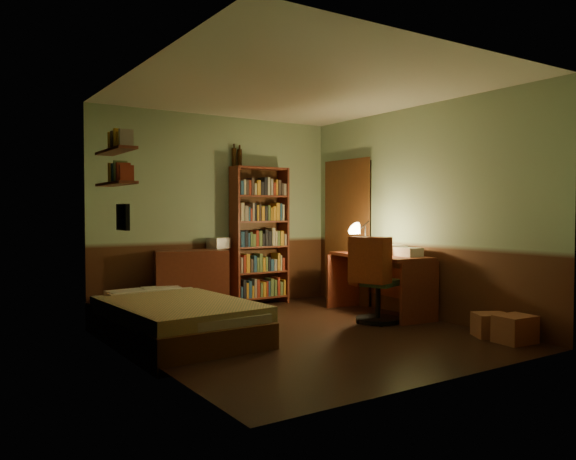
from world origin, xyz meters
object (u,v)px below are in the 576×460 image
desk (379,284)px  desk_lamp (365,229)px  dresser (191,281)px  mini_stereo (219,243)px  bookshelf (260,236)px  bed (172,304)px  cardboard_box_b (492,325)px  cardboard_box_a (515,329)px  office_chair (378,275)px

desk → desk_lamp: desk_lamp is taller
dresser → mini_stereo: size_ratio=3.41×
bookshelf → bed: bearing=-148.3°
desk → desk_lamp: bearing=116.0°
desk → desk_lamp: size_ratio=2.23×
bed → bookshelf: (1.77, 1.19, 0.63)m
bed → bookshelf: 2.22m
dresser → cardboard_box_b: 3.65m
desk → cardboard_box_a: 1.90m
mini_stereo → cardboard_box_a: mini_stereo is taller
bed → bookshelf: size_ratio=1.15×
desk_lamp → bookshelf: bearing=115.2°
office_chair → cardboard_box_b: bearing=-88.9°
mini_stereo → bookshelf: bookshelf is taller
desk → bed: bearing=178.2°
desk → desk_lamp: (-0.07, 0.18, 0.70)m
desk_lamp → office_chair: size_ratio=0.57×
dresser → cardboard_box_b: size_ratio=2.62×
mini_stereo → desk: 2.19m
cardboard_box_a → desk_lamp: bearing=94.5°
bed → cardboard_box_b: (2.75, -1.89, -0.21)m
bed → mini_stereo: 1.77m
bed → desk_lamp: bearing=-3.7°
bookshelf → desk: 1.83m
dresser → cardboard_box_b: (2.05, -3.00, -0.28)m
dresser → cardboard_box_a: 3.88m
desk → cardboard_box_b: 1.61m
desk_lamp → office_chair: 0.80m
mini_stereo → cardboard_box_a: bearing=-83.3°
bed → cardboard_box_a: bed is taller
desk → cardboard_box_a: bearing=-82.4°
bed → mini_stereo: (1.15, 1.23, 0.55)m
mini_stereo → cardboard_box_a: (1.57, -3.42, -0.74)m
mini_stereo → desk: (1.48, -1.54, -0.50)m
bed → office_chair: office_chair is taller
dresser → office_chair: office_chair is taller
bed → cardboard_box_a: bearing=-39.7°
desk → cardboard_box_b: (0.12, -1.59, -0.26)m
bed → bookshelf: bookshelf is taller
dresser → cardboard_box_b: bearing=-39.2°
mini_stereo → desk: size_ratio=0.19×
bookshelf → desk_lamp: bearing=-61.3°
dresser → bookshelf: size_ratio=0.47×
desk_lamp → cardboard_box_b: 2.02m
mini_stereo → cardboard_box_b: mini_stereo is taller
mini_stereo → cardboard_box_b: bearing=-80.9°
cardboard_box_a → bed: bearing=141.2°
mini_stereo → cardboard_box_b: 3.59m
mini_stereo → bookshelf: bearing=-21.7°
mini_stereo → desk: bearing=-64.1°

